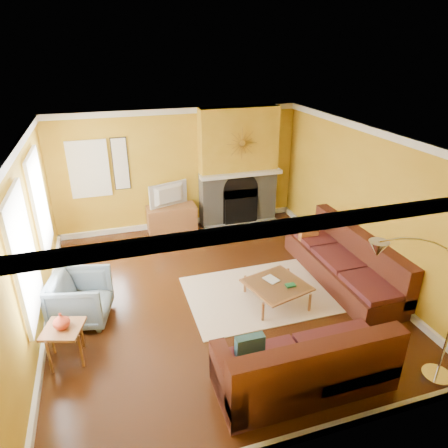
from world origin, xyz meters
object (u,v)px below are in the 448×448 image
object	(u,v)px
side_table	(66,344)
sectional_sofa	(293,284)
arc_lamp	(415,318)
coffee_table	(276,293)
armchair	(81,298)
media_console	(172,219)

from	to	relation	value
side_table	sectional_sofa	bearing A→B (deg)	2.57
side_table	arc_lamp	xyz separation A→B (m)	(3.99, -1.76, 0.82)
sectional_sofa	side_table	bearing A→B (deg)	-177.43
coffee_table	armchair	distance (m)	3.11
side_table	coffee_table	bearing A→B (deg)	6.73
media_console	sectional_sofa	bearing A→B (deg)	-68.98
sectional_sofa	armchair	bearing A→B (deg)	167.83
coffee_table	arc_lamp	xyz separation A→B (m)	(0.72, -2.15, 0.91)
coffee_table	arc_lamp	world-z (taller)	arc_lamp
media_console	armchair	world-z (taller)	armchair
armchair	arc_lamp	size ratio (longest dim) A/B	0.39
coffee_table	side_table	world-z (taller)	side_table
side_table	media_console	bearing A→B (deg)	59.77
media_console	side_table	bearing A→B (deg)	-120.23
sectional_sofa	side_table	world-z (taller)	sectional_sofa
sectional_sofa	media_console	size ratio (longest dim) A/B	3.54
armchair	arc_lamp	distance (m)	4.66
arc_lamp	armchair	bearing A→B (deg)	145.39
coffee_table	side_table	xyz separation A→B (m)	(-3.26, -0.39, 0.09)
arc_lamp	side_table	bearing A→B (deg)	156.14
sectional_sofa	coffee_table	size ratio (longest dim) A/B	4.31
side_table	arc_lamp	bearing A→B (deg)	-23.86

